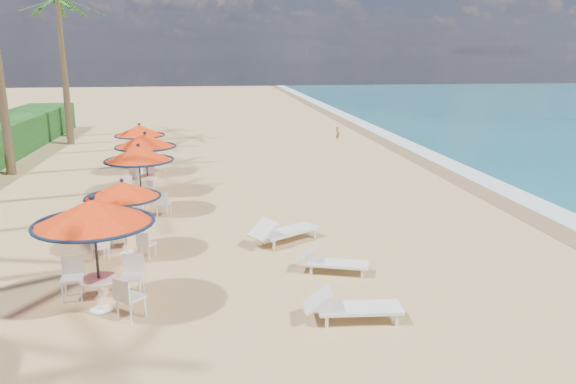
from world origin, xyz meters
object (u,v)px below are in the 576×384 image
object	(u,v)px
station_0	(96,226)
station_4	(141,135)
lounger_near	(350,306)
station_3	(144,148)
lounger_mid	(330,261)
lounger_far	(283,231)
station_2	(139,162)
station_1	(121,199)

from	to	relation	value
station_0	station_4	bearing A→B (deg)	92.63
station_4	lounger_near	xyz separation A→B (m)	(5.75, -15.31, -1.43)
station_0	lounger_near	size ratio (longest dim) A/B	1.26
station_3	lounger_near	world-z (taller)	station_3
lounger_mid	lounger_far	distance (m)	2.55
station_0	station_4	world-z (taller)	station_0
station_3	lounger_mid	bearing A→B (deg)	-58.87
station_4	station_2	bearing A→B (deg)	-84.24
station_2	lounger_mid	distance (m)	8.21
station_2	lounger_far	bearing A→B (deg)	-40.63
station_2	station_3	size ratio (longest dim) A/B	0.99
station_3	lounger_mid	size ratio (longest dim) A/B	1.30
station_1	station_3	size ratio (longest dim) A/B	0.87
station_4	lounger_far	size ratio (longest dim) A/B	1.04
station_2	station_4	size ratio (longest dim) A/B	1.05
station_1	station_3	distance (m)	6.86
station_4	lounger_mid	world-z (taller)	station_4
lounger_far	station_2	bearing A→B (deg)	107.39
station_4	lounger_far	bearing A→B (deg)	-63.97
station_4	station_0	bearing A→B (deg)	-87.37
station_4	lounger_mid	size ratio (longest dim) A/B	1.23
station_1	lounger_far	bearing A→B (deg)	4.10
station_1	lounger_mid	bearing A→B (deg)	-21.55
station_2	station_4	world-z (taller)	station_2
lounger_near	station_1	bearing A→B (deg)	141.92
station_0	lounger_mid	world-z (taller)	station_0
lounger_near	lounger_far	world-z (taller)	lounger_far
station_3	station_4	xyz separation A→B (m)	(-0.51, 3.76, -0.02)
station_1	lounger_near	bearing A→B (deg)	-42.64
station_0	station_2	world-z (taller)	station_0
lounger_near	lounger_mid	size ratio (longest dim) A/B	1.09
station_3	station_4	world-z (taller)	station_3
station_4	lounger_mid	bearing A→B (deg)	-65.04
lounger_mid	lounger_far	xyz separation A→B (m)	(-0.88, 2.39, 0.07)
lounger_near	station_4	bearing A→B (deg)	115.14
station_4	lounger_mid	xyz separation A→B (m)	(5.91, -12.69, -1.47)
station_2	station_1	bearing A→B (deg)	-90.28
station_0	station_1	bearing A→B (deg)	90.09
station_3	station_4	bearing A→B (deg)	97.74
station_3	lounger_far	distance (m)	8.07
station_4	lounger_near	world-z (taller)	station_4
lounger_far	lounger_near	bearing A→B (deg)	-113.82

